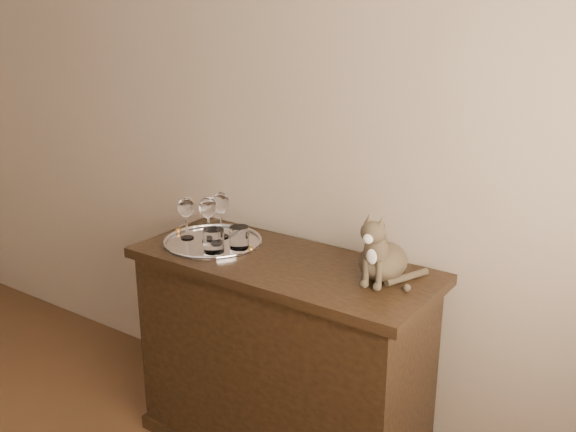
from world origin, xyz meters
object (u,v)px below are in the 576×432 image
at_px(wine_glass_b, 221,215).
at_px(cat, 384,244).
at_px(sideboard, 282,359).
at_px(tumbler_a, 214,241).
at_px(wine_glass_d, 208,219).
at_px(tumbler_c, 239,237).
at_px(tray, 213,243).
at_px(wine_glass_c, 186,218).

height_order(wine_glass_b, cat, cat).
height_order(sideboard, tumbler_a, tumbler_a).
xyz_separation_m(wine_glass_b, wine_glass_d, (-0.01, -0.07, -0.00)).
bearing_deg(wine_glass_b, sideboard, -9.14).
height_order(tumbler_a, tumbler_c, tumbler_a).
height_order(sideboard, tray, tray).
xyz_separation_m(sideboard, tumbler_a, (-0.26, -0.09, 0.48)).
bearing_deg(tumbler_a, wine_glass_d, 140.36).
distance_m(wine_glass_b, cat, 0.74).
xyz_separation_m(wine_glass_b, tumbler_a, (0.09, -0.15, -0.05)).
distance_m(tray, wine_glass_b, 0.12).
relative_size(wine_glass_c, tumbler_a, 1.90).
distance_m(tray, wine_glass_c, 0.15).
distance_m(wine_glass_b, wine_glass_d, 0.07).
xyz_separation_m(tray, cat, (0.73, 0.08, 0.13)).
bearing_deg(tray, wine_glass_b, 99.01).
bearing_deg(tumbler_c, wine_glass_c, -172.52).
distance_m(wine_glass_c, wine_glass_d, 0.10).
bearing_deg(cat, sideboard, -173.08).
bearing_deg(tumbler_a, tumbler_c, 57.47).
relative_size(sideboard, tumbler_a, 13.01).
height_order(tray, wine_glass_c, wine_glass_c).
distance_m(sideboard, tumbler_c, 0.52).
bearing_deg(tumbler_c, tumbler_a, -122.53).
bearing_deg(tumbler_c, cat, 6.59).
relative_size(wine_glass_d, cat, 0.73).
relative_size(tray, wine_glass_c, 2.28).
xyz_separation_m(wine_glass_b, wine_glass_c, (-0.11, -0.09, -0.01)).
bearing_deg(sideboard, wine_glass_d, -177.68).
relative_size(tray, wine_glass_d, 2.12).
xyz_separation_m(wine_glass_c, cat, (0.85, 0.10, 0.03)).
relative_size(wine_glass_b, cat, 0.75).
relative_size(tray, cat, 1.54).
bearing_deg(tray, tumbler_c, 3.24).
height_order(tray, wine_glass_d, wine_glass_d).
bearing_deg(wine_glass_c, sideboard, 4.46).
height_order(tumbler_a, cat, cat).
bearing_deg(wine_glass_d, cat, 6.18).
bearing_deg(cat, tumbler_a, -169.15).
xyz_separation_m(sideboard, cat, (0.39, 0.07, 0.55)).
bearing_deg(wine_glass_b, tumbler_c, -22.26).
distance_m(tumbler_a, cat, 0.67).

